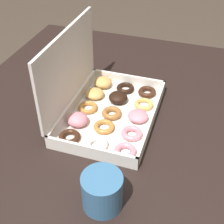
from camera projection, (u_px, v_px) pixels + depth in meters
The scene contains 3 objects.
dining_table at pixel (113, 151), 0.94m from camera, with size 1.24×1.04×0.74m.
donut_box at pixel (101, 101), 0.92m from camera, with size 0.36×0.26×0.26m.
coffee_mug at pixel (102, 191), 0.67m from camera, with size 0.09×0.09×0.09m.
Camera 1 is at (-0.63, -0.20, 1.33)m, focal length 50.00 mm.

